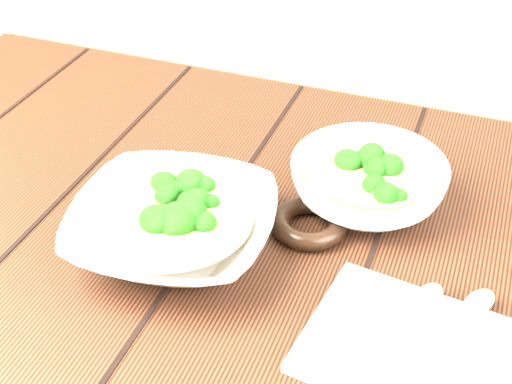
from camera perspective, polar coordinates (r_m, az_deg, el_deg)
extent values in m
cube|color=#351A0F|center=(0.87, -3.04, -4.70)|extent=(1.20, 0.80, 0.04)
cube|color=#351A0F|center=(1.56, -16.13, -2.49)|extent=(0.07, 0.07, 0.71)
imported|color=white|center=(0.83, -6.63, -2.87)|extent=(0.26, 0.26, 0.06)
cylinder|color=#9E7947|center=(0.82, -6.72, -1.85)|extent=(0.19, 0.19, 0.00)
ellipsoid|color=#1B6D18|center=(0.81, -5.11, -1.56)|extent=(0.04, 0.04, 0.03)
ellipsoid|color=#1B6D18|center=(0.83, -4.45, -0.50)|extent=(0.04, 0.04, 0.03)
ellipsoid|color=#1B6D18|center=(0.86, -5.58, 0.71)|extent=(0.04, 0.04, 0.03)
ellipsoid|color=#1B6D18|center=(0.84, -7.45, -0.43)|extent=(0.04, 0.04, 0.03)
ellipsoid|color=#1B6D18|center=(0.83, -9.38, -0.75)|extent=(0.04, 0.04, 0.03)
ellipsoid|color=#1B6D18|center=(0.81, -10.87, -2.23)|extent=(0.04, 0.04, 0.03)
ellipsoid|color=#1B6D18|center=(0.80, -8.23, -2.72)|extent=(0.04, 0.04, 0.03)
ellipsoid|color=#1B6D18|center=(0.78, -6.67, -3.70)|extent=(0.04, 0.04, 0.03)
ellipsoid|color=#1B6D18|center=(0.78, -3.63, -3.52)|extent=(0.04, 0.04, 0.03)
imported|color=white|center=(0.90, 8.93, 0.68)|extent=(0.25, 0.25, 0.06)
cylinder|color=#9E7947|center=(0.89, 9.05, 1.75)|extent=(0.16, 0.16, 0.00)
ellipsoid|color=#1B6D18|center=(0.89, 10.34, 2.01)|extent=(0.03, 0.03, 0.03)
ellipsoid|color=#1B6D18|center=(0.91, 10.25, 2.92)|extent=(0.03, 0.03, 0.03)
ellipsoid|color=#1B6D18|center=(0.92, 8.27, 3.65)|extent=(0.03, 0.03, 0.03)
ellipsoid|color=#1B6D18|center=(0.89, 7.70, 2.48)|extent=(0.03, 0.03, 0.03)
ellipsoid|color=#1B6D18|center=(0.87, 7.02, 1.55)|extent=(0.03, 0.03, 0.03)
ellipsoid|color=#1B6D18|center=(0.85, 8.58, 0.24)|extent=(0.03, 0.03, 0.03)
ellipsoid|color=#1B6D18|center=(0.87, 10.29, 1.22)|extent=(0.03, 0.03, 0.03)
torus|color=black|center=(0.86, 4.27, -2.48)|extent=(0.10, 0.10, 0.02)
cube|color=beige|center=(0.74, 12.13, -12.11)|extent=(0.22, 0.19, 0.01)
cylinder|color=#AFA99B|center=(0.73, 10.98, -11.67)|extent=(0.04, 0.13, 0.01)
ellipsoid|color=#AFA99B|center=(0.79, 13.61, -8.12)|extent=(0.04, 0.05, 0.01)
cylinder|color=#AFA99B|center=(0.74, 14.28, -11.53)|extent=(0.06, 0.12, 0.01)
ellipsoid|color=#AFA99B|center=(0.79, 17.40, -8.37)|extent=(0.04, 0.06, 0.01)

